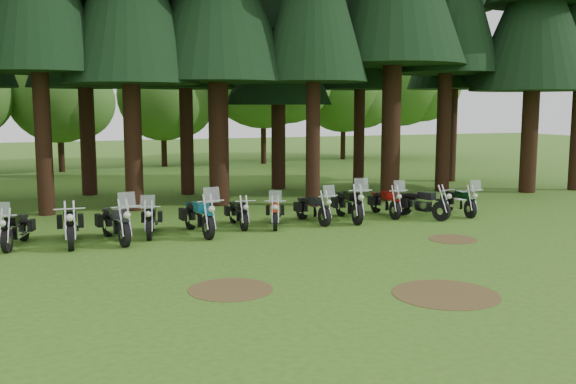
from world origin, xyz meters
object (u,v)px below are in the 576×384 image
at_px(motorcycle_3, 151,220).
at_px(motorcycle_6, 275,213).
at_px(motorcycle_7, 313,209).
at_px(motorcycle_10, 422,204).
at_px(motorcycle_5, 238,214).
at_px(motorcycle_8, 349,205).
at_px(motorcycle_9, 385,203).
at_px(motorcycle_1, 70,226).
at_px(motorcycle_4, 199,217).
at_px(motorcycle_0, 15,230).
at_px(motorcycle_11, 459,202).
at_px(motorcycle_2, 116,224).

relative_size(motorcycle_3, motorcycle_6, 1.06).
height_order(motorcycle_7, motorcycle_10, motorcycle_7).
bearing_deg(motorcycle_5, motorcycle_8, -1.16).
bearing_deg(motorcycle_6, motorcycle_8, 23.10).
height_order(motorcycle_5, motorcycle_9, motorcycle_9).
distance_m(motorcycle_6, motorcycle_7, 1.41).
distance_m(motorcycle_1, motorcycle_9, 10.59).
bearing_deg(motorcycle_3, motorcycle_4, -2.87).
bearing_deg(motorcycle_7, motorcycle_0, 176.23).
xyz_separation_m(motorcycle_0, motorcycle_4, (5.11, -0.25, 0.06)).
height_order(motorcycle_4, motorcycle_7, motorcycle_4).
xyz_separation_m(motorcycle_8, motorcycle_11, (4.18, -0.45, -0.07)).
height_order(motorcycle_2, motorcycle_9, motorcycle_2).
bearing_deg(motorcycle_2, motorcycle_0, 163.13).
bearing_deg(motorcycle_0, motorcycle_11, 14.63).
distance_m(motorcycle_2, motorcycle_4, 2.47).
bearing_deg(motorcycle_9, motorcycle_5, -175.86).
xyz_separation_m(motorcycle_10, motorcycle_11, (1.61, 0.06, -0.02)).
bearing_deg(motorcycle_5, motorcycle_3, -169.94).
distance_m(motorcycle_1, motorcycle_5, 5.20).
bearing_deg(motorcycle_7, motorcycle_3, 175.47).
distance_m(motorcycle_3, motorcycle_7, 5.35).
height_order(motorcycle_4, motorcycle_8, motorcycle_8).
distance_m(motorcycle_3, motorcycle_8, 6.67).
xyz_separation_m(motorcycle_3, motorcycle_11, (10.84, -0.44, 0.00)).
bearing_deg(motorcycle_9, motorcycle_1, -171.85).
bearing_deg(motorcycle_1, motorcycle_6, 6.08).
bearing_deg(motorcycle_7, motorcycle_8, -6.98).
xyz_separation_m(motorcycle_6, motorcycle_7, (1.41, 0.15, 0.02)).
distance_m(motorcycle_7, motorcycle_8, 1.31).
bearing_deg(motorcycle_6, motorcycle_10, 16.39).
height_order(motorcycle_1, motorcycle_3, motorcycle_3).
height_order(motorcycle_2, motorcycle_8, motorcycle_8).
distance_m(motorcycle_4, motorcycle_5, 1.65).
relative_size(motorcycle_2, motorcycle_6, 1.23).
bearing_deg(motorcycle_4, motorcycle_11, -4.24).
height_order(motorcycle_0, motorcycle_4, motorcycle_4).
bearing_deg(motorcycle_8, motorcycle_1, -168.98).
bearing_deg(motorcycle_5, motorcycle_2, -164.07).
relative_size(motorcycle_0, motorcycle_1, 0.89).
bearing_deg(motorcycle_6, motorcycle_3, -160.72).
height_order(motorcycle_1, motorcycle_10, motorcycle_1).
relative_size(motorcycle_0, motorcycle_2, 0.88).
bearing_deg(motorcycle_1, motorcycle_9, 7.18).
bearing_deg(motorcycle_2, motorcycle_11, -8.15).
bearing_deg(motorcycle_3, motorcycle_0, -163.85).
xyz_separation_m(motorcycle_9, motorcycle_10, (0.97, -0.81, 0.01)).
height_order(motorcycle_3, motorcycle_8, motorcycle_8).
height_order(motorcycle_1, motorcycle_6, motorcycle_6).
distance_m(motorcycle_4, motorcycle_8, 5.31).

